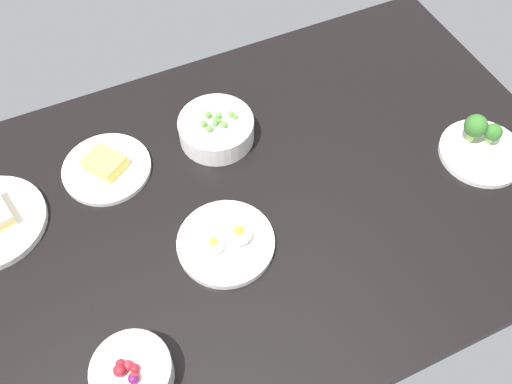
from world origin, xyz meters
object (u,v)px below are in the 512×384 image
(plate_eggs, at_px, (226,242))
(plate_broccoli, at_px, (482,146))
(bowl_peas, at_px, (216,128))
(bowl_berries, at_px, (132,373))
(plate_cheese, at_px, (106,167))

(plate_eggs, distance_m, plate_broccoli, 0.61)
(plate_eggs, distance_m, bowl_peas, 0.28)
(bowl_peas, xyz_separation_m, bowl_berries, (-0.33, -0.44, -0.00))
(plate_eggs, bearing_deg, bowl_berries, -144.47)
(plate_eggs, height_order, plate_broccoli, plate_broccoli)
(plate_cheese, bearing_deg, plate_broccoli, -21.20)
(plate_cheese, distance_m, bowl_berries, 0.46)
(plate_cheese, height_order, plate_broccoli, plate_broccoli)
(plate_cheese, xyz_separation_m, bowl_peas, (0.25, -0.01, 0.02))
(plate_cheese, distance_m, plate_broccoli, 0.82)
(bowl_peas, distance_m, bowl_berries, 0.55)
(plate_eggs, bearing_deg, bowl_peas, 71.38)
(bowl_peas, height_order, plate_broccoli, plate_broccoli)
(plate_eggs, bearing_deg, plate_broccoli, -1.73)
(bowl_peas, bearing_deg, plate_broccoli, -28.88)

